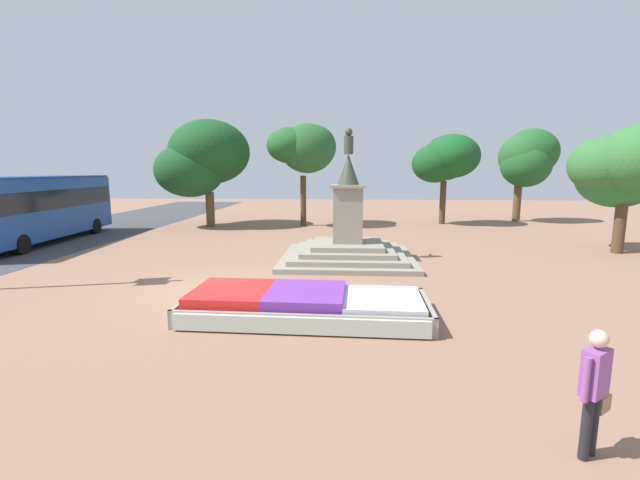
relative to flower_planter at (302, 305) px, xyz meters
The scene contains 10 objects.
ground_plane 3.85m from the flower_planter, 143.52° to the left, with size 84.96×84.96×0.00m, color #8C6651.
flower_planter is the anchor object (origin of this frame).
statue_monument 7.22m from the flower_planter, 80.65° to the left, with size 5.41×5.41×5.38m.
city_bus 17.97m from the flower_planter, 145.07° to the left, with size 3.22×10.71×3.41m.
pedestrian_with_handbag 6.74m from the flower_planter, 50.08° to the right, with size 0.62×0.52×1.74m.
park_tree_far_left 25.97m from the flower_planter, 57.01° to the left, with size 4.14×3.77×6.66m.
park_tree_behind_statue 19.81m from the flower_planter, 115.36° to the left, with size 5.91×5.83×7.01m.
park_tree_far_right 16.90m from the flower_planter, 35.75° to the left, with size 4.07×4.61×5.66m.
park_tree_street_side 21.41m from the flower_planter, 68.15° to the left, with size 4.56×3.92×6.12m.
park_tree_mid_canopy 18.81m from the flower_planter, 95.11° to the left, with size 4.45×4.60×6.76m.
Camera 1 is at (4.19, -12.73, 3.71)m, focal length 24.00 mm.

